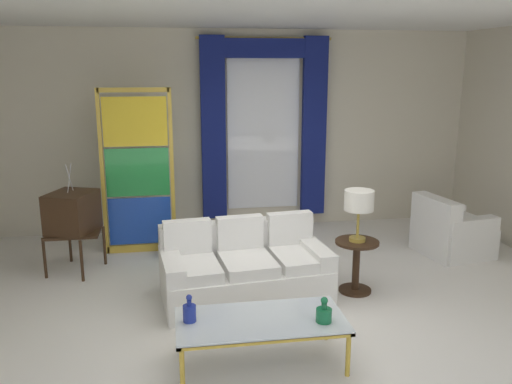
# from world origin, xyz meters

# --- Properties ---
(ground_plane) EXTENTS (16.00, 16.00, 0.00)m
(ground_plane) POSITION_xyz_m (0.00, 0.00, 0.00)
(ground_plane) COLOR white
(wall_rear) EXTENTS (8.00, 0.12, 3.00)m
(wall_rear) POSITION_xyz_m (0.00, 3.06, 1.50)
(wall_rear) COLOR beige
(wall_rear) RESTS_ON ground
(ceiling_slab) EXTENTS (8.00, 7.60, 0.04)m
(ceiling_slab) POSITION_xyz_m (0.00, 0.80, 3.02)
(ceiling_slab) COLOR white
(curtained_window) EXTENTS (2.00, 0.17, 2.70)m
(curtained_window) POSITION_xyz_m (0.36, 2.89, 1.74)
(curtained_window) COLOR white
(curtained_window) RESTS_ON ground
(couch_white_long) EXTENTS (1.84, 1.09, 0.86)m
(couch_white_long) POSITION_xyz_m (-0.31, 0.40, 0.30)
(couch_white_long) COLOR white
(couch_white_long) RESTS_ON ground
(coffee_table) EXTENTS (1.41, 0.68, 0.41)m
(coffee_table) POSITION_xyz_m (-0.35, -0.96, 0.38)
(coffee_table) COLOR silver
(coffee_table) RESTS_ON ground
(bottle_blue_decanter) EXTENTS (0.13, 0.13, 0.22)m
(bottle_blue_decanter) POSITION_xyz_m (0.15, -1.09, 0.48)
(bottle_blue_decanter) COLOR #196B3D
(bottle_blue_decanter) RESTS_ON coffee_table
(bottle_crystal_tall) EXTENTS (0.11, 0.11, 0.23)m
(bottle_crystal_tall) POSITION_xyz_m (-0.94, -0.90, 0.49)
(bottle_crystal_tall) COLOR navy
(bottle_crystal_tall) RESTS_ON coffee_table
(vintage_tv) EXTENTS (0.68, 0.73, 1.35)m
(vintage_tv) POSITION_xyz_m (-2.24, 1.46, 0.73)
(vintage_tv) COLOR #382314
(vintage_tv) RESTS_ON ground
(armchair_white) EXTENTS (0.94, 0.93, 0.80)m
(armchair_white) POSITION_xyz_m (2.60, 1.28, 0.29)
(armchair_white) COLOR white
(armchair_white) RESTS_ON ground
(stained_glass_divider) EXTENTS (0.95, 0.05, 2.20)m
(stained_glass_divider) POSITION_xyz_m (-1.48, 2.05, 1.06)
(stained_glass_divider) COLOR gold
(stained_glass_divider) RESTS_ON ground
(peacock_figurine) EXTENTS (0.44, 0.60, 0.50)m
(peacock_figurine) POSITION_xyz_m (-1.03, 1.70, 0.22)
(peacock_figurine) COLOR beige
(peacock_figurine) RESTS_ON ground
(round_side_table) EXTENTS (0.48, 0.48, 0.59)m
(round_side_table) POSITION_xyz_m (0.94, 0.32, 0.36)
(round_side_table) COLOR #382314
(round_side_table) RESTS_ON ground
(table_lamp_brass) EXTENTS (0.32, 0.32, 0.57)m
(table_lamp_brass) POSITION_xyz_m (0.94, 0.32, 1.03)
(table_lamp_brass) COLOR #B29338
(table_lamp_brass) RESTS_ON round_side_table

